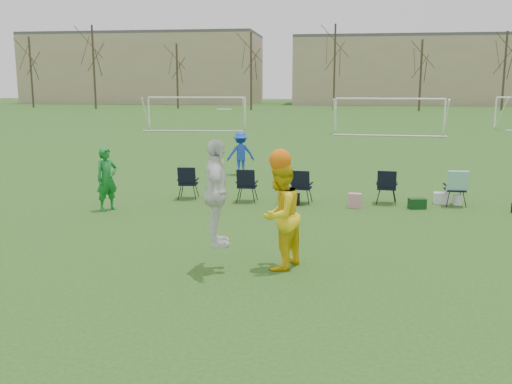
% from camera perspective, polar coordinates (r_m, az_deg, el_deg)
% --- Properties ---
extents(ground, '(260.00, 260.00, 0.00)m').
position_cam_1_polar(ground, '(8.86, 4.79, -11.42)').
color(ground, '#2A4A17').
rests_on(ground, ground).
extents(fielder_green_near, '(0.69, 0.74, 1.70)m').
position_cam_1_polar(fielder_green_near, '(15.74, -14.69, 1.26)').
color(fielder_green_near, '#14752A').
rests_on(fielder_green_near, ground).
extents(fielder_blue, '(1.18, 0.92, 1.60)m').
position_cam_1_polar(fielder_blue, '(21.41, -1.55, 3.89)').
color(fielder_blue, blue).
rests_on(fielder_blue, ground).
extents(center_contest, '(2.00, 1.50, 2.93)m').
position_cam_1_polar(center_contest, '(10.27, -0.19, -1.32)').
color(center_contest, white).
rests_on(center_contest, ground).
extents(sideline_setup, '(11.20, 1.51, 1.79)m').
position_cam_1_polar(sideline_setup, '(16.54, 12.97, 0.64)').
color(sideline_setup, '#0F3813').
rests_on(sideline_setup, ground).
extents(goal_left, '(7.39, 0.76, 2.46)m').
position_cam_1_polar(goal_left, '(43.49, -5.95, 8.76)').
color(goal_left, white).
rests_on(goal_left, ground).
extents(goal_mid, '(7.40, 0.63, 2.46)m').
position_cam_1_polar(goal_mid, '(40.39, 13.21, 8.40)').
color(goal_mid, white).
rests_on(goal_mid, ground).
extents(tree_line, '(110.28, 3.28, 11.40)m').
position_cam_1_polar(tree_line, '(78.07, 8.02, 11.86)').
color(tree_line, '#382B21').
rests_on(tree_line, ground).
extents(building_row, '(126.00, 16.00, 13.00)m').
position_cam_1_polar(building_row, '(104.43, 11.70, 11.91)').
color(building_row, tan).
rests_on(building_row, ground).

